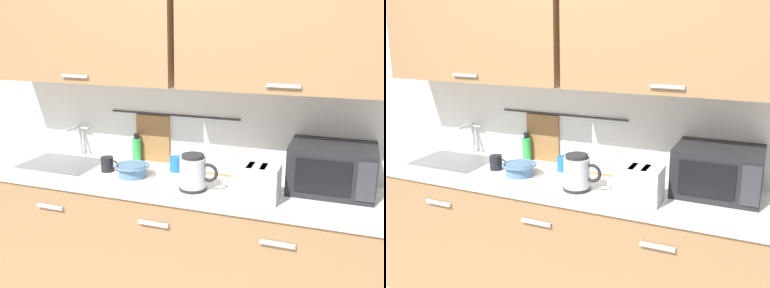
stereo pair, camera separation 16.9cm
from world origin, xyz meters
TOP-DOWN VIEW (x-y plane):
  - counter_unit at (-0.01, 0.30)m, footprint 2.53×0.64m
  - back_wall_assembly at (-0.00, 0.53)m, footprint 3.70×0.41m
  - sink_faucet at (-0.82, 0.53)m, footprint 0.09×0.17m
  - microwave at (0.90, 0.41)m, footprint 0.46×0.35m
  - electric_kettle at (0.17, 0.17)m, footprint 0.23×0.16m
  - dish_soap_bottle at (-0.37, 0.54)m, footprint 0.06×0.06m
  - mug_near_sink at (-0.45, 0.28)m, footprint 0.12×0.08m
  - mixing_bowl at (-0.26, 0.25)m, footprint 0.21×0.21m
  - toaster at (0.54, 0.15)m, footprint 0.26×0.17m
  - mug_by_kettle at (-0.04, 0.43)m, footprint 0.12×0.08m
  - wooden_spoon at (0.27, 0.45)m, footprint 0.28×0.05m

SIDE VIEW (x-z plane):
  - counter_unit at x=-0.01m, z-range 0.01..0.91m
  - wooden_spoon at x=0.27m, z-range 0.90..0.91m
  - mixing_bowl at x=-0.26m, z-range 0.91..0.98m
  - mug_near_sink at x=-0.45m, z-range 0.90..1.00m
  - mug_by_kettle at x=-0.04m, z-range 0.90..1.00m
  - dish_soap_bottle at x=-0.37m, z-range 0.89..1.08m
  - toaster at x=0.54m, z-range 0.90..1.09m
  - electric_kettle at x=0.17m, z-range 0.90..1.11m
  - microwave at x=0.90m, z-range 0.90..1.17m
  - sink_faucet at x=-0.82m, z-range 0.93..1.15m
  - back_wall_assembly at x=0.00m, z-range 0.27..2.77m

